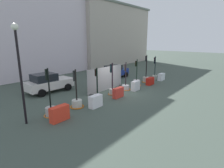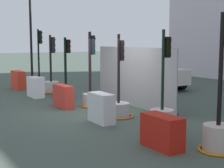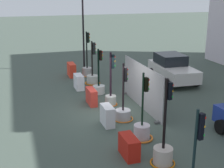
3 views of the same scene
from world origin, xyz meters
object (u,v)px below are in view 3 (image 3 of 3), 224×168
traffic_light_6 (163,152)px  construction_barrier_3 (107,116)px  traffic_light_2 (99,85)px  construction_barrier_1 (79,82)px  street_lamp_post (83,21)px  car_white_van (172,68)px  traffic_light_1 (93,77)px  traffic_light_5 (142,129)px  traffic_light_4 (123,112)px  construction_barrier_4 (129,147)px  construction_barrier_0 (72,70)px  traffic_light_0 (87,69)px  construction_barrier_2 (92,97)px  traffic_light_3 (111,95)px

traffic_light_6 → construction_barrier_3: 3.73m
traffic_light_2 → construction_barrier_1: 1.48m
traffic_light_2 → street_lamp_post: (-5.52, 0.39, 3.08)m
traffic_light_2 → car_white_van: (-0.98, 5.18, 0.38)m
traffic_light_1 → traffic_light_6: 9.97m
traffic_light_2 → street_lamp_post: bearing=175.9°
traffic_light_5 → traffic_light_4: bearing=-178.4°
construction_barrier_4 → street_lamp_post: 13.16m
traffic_light_5 → street_lamp_post: (-11.56, 0.27, 3.15)m
traffic_light_4 → traffic_light_6: bearing=0.2°
traffic_light_4 → traffic_light_5: bearing=1.6°
car_white_van → street_lamp_post: street_lamp_post is taller
construction_barrier_0 → construction_barrier_3: bearing=0.0°
construction_barrier_1 → traffic_light_0: bearing=157.3°
construction_barrier_0 → car_white_van: (3.12, 5.99, 0.39)m
traffic_light_1 → construction_barrier_0: 2.32m
traffic_light_5 → construction_barrier_3: bearing=-151.2°
street_lamp_post → traffic_light_2: bearing=-4.1°
construction_barrier_1 → construction_barrier_0: bearing=177.9°
traffic_light_6 → construction_barrier_2: traffic_light_6 is taller
traffic_light_5 → construction_barrier_3: traffic_light_5 is taller
construction_barrier_1 → construction_barrier_3: bearing=1.2°
traffic_light_0 → construction_barrier_0: (-0.12, -1.07, -0.01)m
construction_barrier_1 → street_lamp_post: size_ratio=0.18×
traffic_light_6 → construction_barrier_2: (-6.37, -0.91, -0.04)m
construction_barrier_0 → construction_barrier_4: bearing=-0.2°
traffic_light_6 → construction_barrier_1: (-9.15, -1.00, -0.01)m
traffic_light_1 → traffic_light_5: 8.02m
traffic_light_0 → traffic_light_1: size_ratio=1.12×
construction_barrier_2 → car_white_van: bearing=113.3°
construction_barrier_2 → car_white_van: 6.56m
construction_barrier_3 → car_white_van: 8.03m
traffic_light_1 → traffic_light_4: size_ratio=1.03×
traffic_light_1 → traffic_light_2: size_ratio=1.05×
construction_barrier_1 → traffic_light_6: bearing=6.2°
construction_barrier_4 → traffic_light_4: bearing=164.1°
traffic_light_1 → traffic_light_4: bearing=-0.6°
traffic_light_4 → construction_barrier_2: (-2.36, -0.89, 0.06)m
construction_barrier_4 → construction_barrier_0: bearing=179.8°
construction_barrier_4 → traffic_light_6: bearing=49.5°
car_white_van → street_lamp_post: 7.13m
traffic_light_5 → traffic_light_6: traffic_light_6 is taller
traffic_light_4 → car_white_van: bearing=134.1°
traffic_light_1 → street_lamp_post: bearing=175.7°
traffic_light_3 → traffic_light_2: bearing=-177.1°
traffic_light_0 → construction_barrier_2: bearing=-11.1°
traffic_light_6 → traffic_light_5: bearing=178.8°
construction_barrier_2 → car_white_van: size_ratio=0.26×
traffic_light_0 → construction_barrier_3: bearing=-7.3°
traffic_light_2 → traffic_light_5: (6.04, 0.12, -0.07)m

